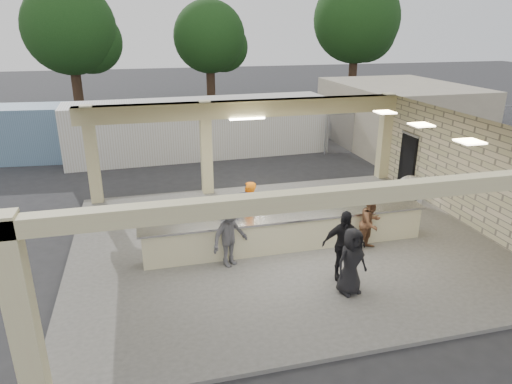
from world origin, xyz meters
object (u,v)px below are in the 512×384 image
object	(u,v)px
baggage_handler	(249,211)
passenger_d	(351,261)
baggage_counter	(289,233)
car_dark	(278,118)
passenger_a	(371,223)
container_white	(200,128)
drum_fan	(410,190)
car_white_a	(340,123)
car_white_b	(384,115)
passenger_b	(344,245)
luggage_cart	(234,216)
container_blue	(2,134)
passenger_c	(230,235)

from	to	relation	value
baggage_handler	passenger_d	bearing A→B (deg)	56.05
baggage_counter	car_dark	size ratio (longest dim) A/B	2.15
passenger_a	container_white	bearing A→B (deg)	79.19
baggage_handler	drum_fan	bearing A→B (deg)	131.82
car_white_a	baggage_handler	bearing A→B (deg)	162.16
passenger_a	container_white	distance (m)	11.88
car_white_a	car_dark	distance (m)	4.11
baggage_counter	car_white_b	bearing A→B (deg)	53.04
drum_fan	car_white_b	world-z (taller)	car_white_b
drum_fan	passenger_b	xyz separation A→B (m)	(-4.36, -4.00, 0.34)
luggage_cart	passenger_a	distance (m)	3.89
luggage_cart	drum_fan	bearing A→B (deg)	1.48
baggage_handler	container_blue	size ratio (longest dim) A/B	0.18
baggage_counter	car_white_a	size ratio (longest dim) A/B	1.60
drum_fan	passenger_c	xyz separation A→B (m)	(-6.94, -2.68, 0.32)
container_white	drum_fan	bearing A→B (deg)	-57.11
car_white_b	car_dark	size ratio (longest dim) A/B	1.17
drum_fan	car_white_a	distance (m)	11.14
container_white	container_blue	distance (m)	9.22
passenger_a	container_white	world-z (taller)	container_white
passenger_a	passenger_c	size ratio (longest dim) A/B	0.90
passenger_c	container_white	world-z (taller)	container_white
baggage_handler	passenger_d	xyz separation A→B (m)	(1.65, -3.34, -0.08)
drum_fan	baggage_handler	bearing A→B (deg)	-159.70
passenger_d	car_dark	xyz separation A→B (m)	(3.83, 18.55, -0.28)
passenger_b	car_dark	distance (m)	18.29
car_white_b	car_dark	world-z (taller)	car_white_b
baggage_counter	container_white	size ratio (longest dim) A/B	0.65
passenger_b	passenger_c	distance (m)	2.89
car_dark	passenger_b	bearing A→B (deg)	-162.67
baggage_counter	passenger_b	bearing A→B (deg)	-65.86
passenger_b	car_dark	size ratio (longest dim) A/B	0.47
luggage_cart	container_blue	world-z (taller)	container_blue
passenger_a	passenger_d	distance (m)	2.43
luggage_cart	container_blue	xyz separation A→B (m)	(-8.75, 11.19, 0.45)
passenger_a	passenger_d	bearing A→B (deg)	-154.35
baggage_counter	passenger_d	xyz separation A→B (m)	(0.72, -2.47, 0.33)
luggage_cart	car_white_a	world-z (taller)	car_white_a
car_white_b	passenger_a	bearing A→B (deg)	169.69
baggage_counter	container_blue	xyz separation A→B (m)	(-10.10, 12.21, 0.69)
passenger_c	car_dark	bearing A→B (deg)	38.38
baggage_counter	container_white	world-z (taller)	container_white
baggage_handler	container_white	distance (m)	10.01
car_white_b	car_dark	xyz separation A→B (m)	(-6.58, 1.30, -0.07)
baggage_counter	car_white_b	world-z (taller)	car_white_b
car_white_a	drum_fan	bearing A→B (deg)	-175.03
passenger_b	car_white_b	bearing A→B (deg)	71.97
baggage_handler	passenger_c	world-z (taller)	baggage_handler
baggage_handler	passenger_c	xyz separation A→B (m)	(-0.83, -1.38, -0.02)
baggage_counter	container_white	bearing A→B (deg)	95.11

